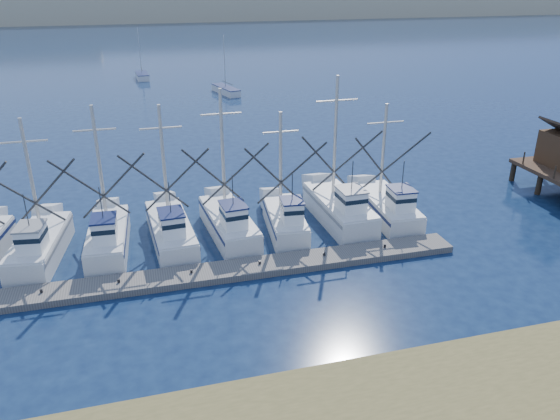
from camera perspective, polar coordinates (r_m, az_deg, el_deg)
The scene contains 6 objects.
ground at distance 29.32m, azimuth 11.22°, elevation -10.32°, with size 500.00×500.00×0.00m, color #0C1A36.
floating_dock at distance 31.88m, azimuth -7.42°, elevation -6.61°, with size 30.39×2.03×0.41m, color #605B56.
dune_ridge at distance 232.06m, azimuth -13.27°, elevation 20.24°, with size 360.00×60.00×10.00m, color tan.
trawler_fleet at distance 35.75m, azimuth -8.02°, elevation -1.75°, with size 29.83×7.96×9.96m.
sailboat_near at distance 81.12m, azimuth -5.67°, elevation 12.34°, with size 3.21×6.92×8.10m.
sailboat_far at distance 95.12m, azimuth -14.21°, elevation 13.42°, with size 2.11×5.37×8.10m.
Camera 1 is at (-11.72, -21.50, 16.13)m, focal length 35.00 mm.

